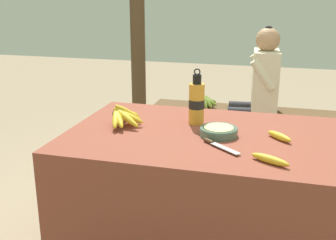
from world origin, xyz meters
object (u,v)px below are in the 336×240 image
(loose_banana_side, at_px, (279,136))
(support_post_near, at_px, (137,3))
(seated_vendor, at_px, (259,85))
(wooden_bench, at_px, (262,118))
(water_bottle, at_px, (197,102))
(knife, at_px, (216,144))
(banana_bunch_green, at_px, (206,100))
(serving_bowl, at_px, (219,131))
(banana_bunch_ripe, at_px, (123,115))
(loose_banana_front, at_px, (270,160))

(loose_banana_side, bearing_deg, support_post_near, 126.08)
(seated_vendor, bearing_deg, wooden_bench, -144.30)
(water_bottle, relative_size, knife, 1.58)
(loose_banana_side, bearing_deg, banana_bunch_green, 112.88)
(water_bottle, xyz_separation_m, seated_vendor, (0.26, 1.29, -0.17))
(serving_bowl, height_order, seated_vendor, seated_vendor)
(loose_banana_side, relative_size, support_post_near, 0.05)
(knife, height_order, banana_bunch_green, knife)
(banana_bunch_ripe, bearing_deg, loose_banana_front, -22.56)
(serving_bowl, height_order, knife, serving_bowl)
(knife, bearing_deg, banana_bunch_ripe, -159.50)
(seated_vendor, relative_size, banana_bunch_green, 3.91)
(loose_banana_side, bearing_deg, banana_bunch_ripe, 179.18)
(seated_vendor, height_order, support_post_near, support_post_near)
(seated_vendor, relative_size, support_post_near, 0.44)
(water_bottle, distance_m, seated_vendor, 1.33)
(water_bottle, xyz_separation_m, loose_banana_side, (0.44, -0.15, -0.10))
(banana_bunch_ripe, height_order, loose_banana_side, banana_bunch_ripe)
(knife, bearing_deg, wooden_bench, 124.88)
(serving_bowl, relative_size, water_bottle, 0.63)
(banana_bunch_ripe, relative_size, wooden_bench, 0.15)
(loose_banana_front, bearing_deg, serving_bowl, 131.62)
(banana_bunch_ripe, bearing_deg, banana_bunch_green, 82.88)
(loose_banana_front, relative_size, knife, 0.91)
(knife, xyz_separation_m, wooden_bench, (0.14, 1.65, -0.34))
(loose_banana_side, height_order, seated_vendor, seated_vendor)
(loose_banana_side, relative_size, wooden_bench, 0.07)
(support_post_near, bearing_deg, loose_banana_front, -58.58)
(seated_vendor, bearing_deg, support_post_near, -25.39)
(water_bottle, bearing_deg, banana_bunch_ripe, -159.48)
(loose_banana_front, height_order, support_post_near, support_post_near)
(serving_bowl, xyz_separation_m, wooden_bench, (0.15, 1.49, -0.36))
(loose_banana_front, height_order, loose_banana_side, same)
(wooden_bench, xyz_separation_m, seated_vendor, (-0.04, -0.04, 0.28))
(water_bottle, bearing_deg, loose_banana_front, -48.36)
(banana_bunch_ripe, xyz_separation_m, loose_banana_front, (0.77, -0.32, -0.04))
(banana_bunch_green, bearing_deg, support_post_near, 151.51)
(wooden_bench, bearing_deg, water_bottle, -102.84)
(loose_banana_side, distance_m, seated_vendor, 1.45)
(seated_vendor, height_order, banana_bunch_green, seated_vendor)
(serving_bowl, distance_m, support_post_near, 2.25)
(seated_vendor, distance_m, support_post_near, 1.42)
(wooden_bench, bearing_deg, loose_banana_front, -86.62)
(wooden_bench, xyz_separation_m, banana_bunch_green, (-0.49, 0.00, 0.12))
(seated_vendor, bearing_deg, knife, 81.46)
(serving_bowl, relative_size, wooden_bench, 0.10)
(banana_bunch_ripe, relative_size, loose_banana_side, 2.05)
(loose_banana_side, bearing_deg, serving_bowl, -176.69)
(banana_bunch_ripe, distance_m, loose_banana_front, 0.84)
(serving_bowl, bearing_deg, seated_vendor, 85.55)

